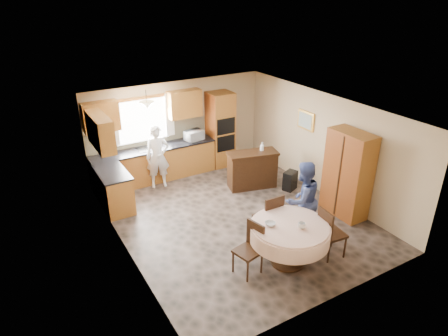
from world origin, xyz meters
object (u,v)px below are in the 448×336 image
(chair_back, at_px, (270,216))
(person_sink, at_px, (158,157))
(cupboard, at_px, (348,174))
(chair_right, at_px, (329,231))
(oven_tower, at_px, (220,130))
(person_dining, at_px, (302,200))
(dining_table, at_px, (290,233))
(chair_left, at_px, (251,246))
(sideboard, at_px, (252,171))

(chair_back, height_order, person_sink, person_sink)
(cupboard, height_order, chair_right, cupboard)
(oven_tower, height_order, chair_back, oven_tower)
(chair_back, xyz_separation_m, person_dining, (0.68, -0.14, 0.24))
(dining_table, distance_m, person_sink, 4.26)
(chair_back, bearing_deg, cupboard, -178.34)
(dining_table, relative_size, chair_left, 1.49)
(chair_back, distance_m, person_sink, 3.57)
(oven_tower, xyz_separation_m, chair_back, (-1.03, -3.81, -0.47))
(sideboard, relative_size, dining_table, 0.86)
(chair_back, bearing_deg, person_dining, 169.37)
(sideboard, distance_m, person_sink, 2.43)
(dining_table, xyz_separation_m, chair_back, (0.11, 0.75, -0.06))
(person_dining, bearing_deg, chair_right, 87.51)
(chair_left, xyz_separation_m, person_dining, (1.54, 0.45, 0.28))
(chair_left, relative_size, person_sink, 0.60)
(chair_right, height_order, person_dining, person_dining)
(oven_tower, relative_size, chair_right, 2.06)
(dining_table, xyz_separation_m, person_dining, (0.80, 0.61, 0.17))
(sideboard, relative_size, person_sink, 0.77)
(dining_table, bearing_deg, chair_right, -15.53)
(dining_table, relative_size, chair_back, 1.37)
(oven_tower, bearing_deg, person_dining, -95.07)
(oven_tower, height_order, chair_left, oven_tower)
(cupboard, distance_m, person_sink, 4.61)
(oven_tower, xyz_separation_m, cupboard, (1.07, -3.77, -0.08))
(chair_right, relative_size, person_dining, 0.62)
(oven_tower, relative_size, person_sink, 1.29)
(cupboard, distance_m, chair_back, 2.14)
(cupboard, xyz_separation_m, chair_back, (-2.10, -0.03, -0.39))
(chair_back, relative_size, person_dining, 0.65)
(chair_back, xyz_separation_m, person_sink, (-1.02, 3.42, 0.23))
(dining_table, distance_m, chair_back, 0.76)
(dining_table, height_order, person_dining, person_dining)
(chair_left, bearing_deg, sideboard, 132.73)
(sideboard, xyz_separation_m, person_dining, (-0.35, -2.31, 0.38))
(cupboard, height_order, chair_back, cupboard)
(dining_table, distance_m, chair_left, 0.76)
(cupboard, bearing_deg, person_dining, -173.13)
(person_sink, height_order, person_dining, person_dining)
(chair_back, xyz_separation_m, chair_right, (0.66, -0.96, -0.02))
(oven_tower, bearing_deg, chair_right, -94.48)
(sideboard, bearing_deg, person_dining, -84.33)
(chair_right, xyz_separation_m, person_dining, (0.02, 0.82, 0.26))
(chair_left, relative_size, chair_back, 0.92)
(cupboard, distance_m, dining_table, 2.37)
(person_dining, bearing_deg, oven_tower, -95.90)
(chair_back, bearing_deg, dining_table, 82.07)
(sideboard, height_order, dining_table, sideboard)
(dining_table, xyz_separation_m, chair_left, (-0.74, 0.16, -0.11))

